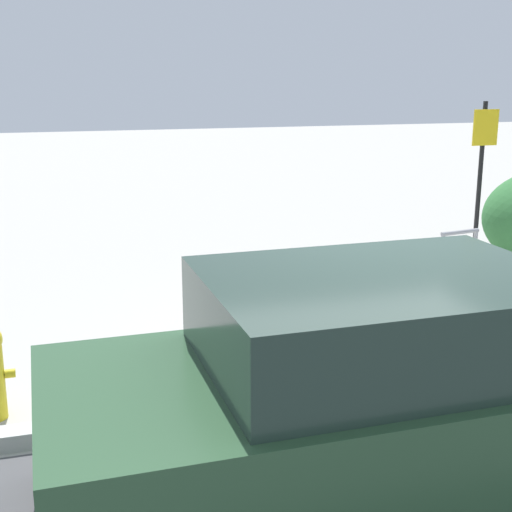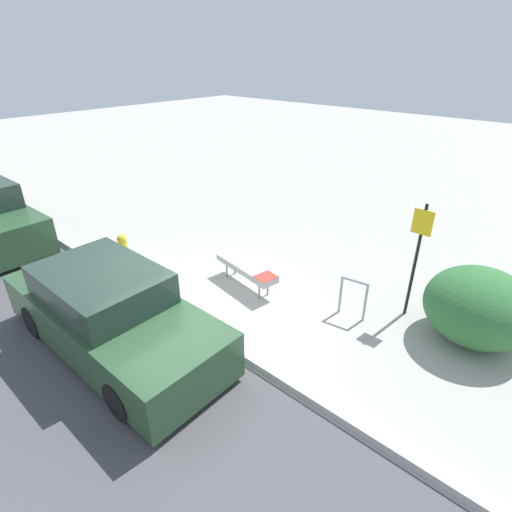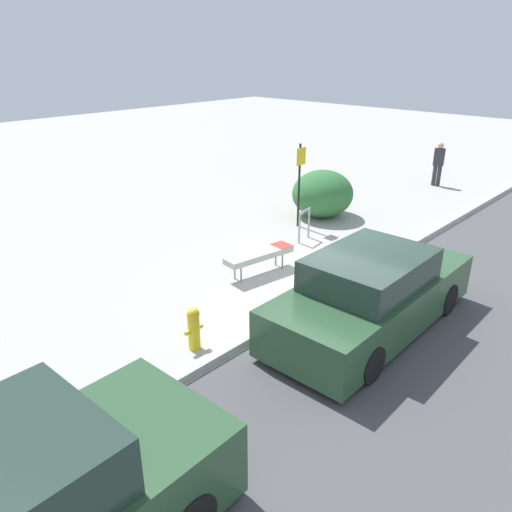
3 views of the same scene
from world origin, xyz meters
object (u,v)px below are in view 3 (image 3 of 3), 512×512
at_px(pedestrian, 438,163).
at_px(bike_rack, 304,222).
at_px(parked_car_near, 372,295).
at_px(sign_post, 300,178).
at_px(fire_hydrant, 194,327).
at_px(bench, 259,255).

bearing_deg(pedestrian, bike_rack, 73.11).
bearing_deg(parked_car_near, sign_post, 50.99).
height_order(fire_hydrant, parked_car_near, parked_car_near).
bearing_deg(pedestrian, bench, 76.44).
xyz_separation_m(fire_hydrant, parked_car_near, (2.57, -1.78, 0.26)).
bearing_deg(fire_hydrant, bench, 22.53).
bearing_deg(bike_rack, sign_post, 46.13).
xyz_separation_m(bench, sign_post, (3.06, 1.33, 0.94)).
bearing_deg(sign_post, bike_rack, -133.87).
distance_m(bench, fire_hydrant, 3.18).
xyz_separation_m(bench, parked_car_near, (-0.37, -3.00, 0.22)).
bearing_deg(bike_rack, fire_hydrant, -161.44).
relative_size(bench, bike_rack, 2.08).
height_order(bench, bike_rack, bike_rack).
xyz_separation_m(pedestrian, parked_car_near, (-10.27, -3.42, -0.16)).
distance_m(pedestrian, parked_car_near, 10.83).
bearing_deg(bike_rack, pedestrian, -0.89).
xyz_separation_m(bench, bike_rack, (2.30, 0.54, 0.05)).
distance_m(fire_hydrant, pedestrian, 12.95).
height_order(sign_post, parked_car_near, sign_post).
bearing_deg(fire_hydrant, sign_post, 23.02).
bearing_deg(pedestrian, parked_car_near, 92.43).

